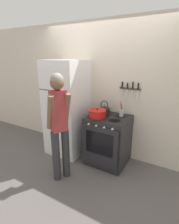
{
  "coord_description": "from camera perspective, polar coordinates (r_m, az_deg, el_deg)",
  "views": [
    {
      "loc": [
        1.48,
        -3.0,
        1.9
      ],
      "look_at": [
        -0.0,
        -0.47,
        0.97
      ],
      "focal_mm": 28.0,
      "sensor_mm": 36.0,
      "label": 1
    }
  ],
  "objects": [
    {
      "name": "utensil_jar",
      "position": [
        3.12,
        10.35,
        -0.06
      ],
      "size": [
        0.08,
        0.08,
        0.28
      ],
      "color": "#B7BABF",
      "rests_on": "stove_range"
    },
    {
      "name": "person",
      "position": [
        2.65,
        -9.86,
        -3.37
      ],
      "size": [
        0.38,
        0.42,
        1.69
      ],
      "rotation": [
        0.0,
        0.0,
        1.06
      ],
      "color": "#2D2D30",
      "rests_on": "ground_plane"
    },
    {
      "name": "stove_range",
      "position": [
        3.24,
        5.84,
        -9.01
      ],
      "size": [
        0.72,
        0.68,
        0.89
      ],
      "color": "#232326",
      "rests_on": "ground_plane"
    },
    {
      "name": "wall_back",
      "position": [
        3.42,
        4.35,
        7.01
      ],
      "size": [
        10.0,
        0.06,
        2.55
      ],
      "color": "beige",
      "rests_on": "ground_plane"
    },
    {
      "name": "ground_plane",
      "position": [
        3.84,
        3.7,
        -12.1
      ],
      "size": [
        14.0,
        14.0,
        0.0
      ],
      "primitive_type": "plane",
      "color": "#5B5654"
    },
    {
      "name": "refrigerator",
      "position": [
        3.49,
        -7.31,
        1.22
      ],
      "size": [
        0.71,
        0.74,
        1.85
      ],
      "color": "white",
      "rests_on": "ground_plane"
    },
    {
      "name": "tea_kettle",
      "position": [
        3.24,
        4.88,
        0.74
      ],
      "size": [
        0.25,
        0.2,
        0.25
      ],
      "color": "black",
      "rests_on": "stove_range"
    },
    {
      "name": "dutch_oven_pot",
      "position": [
        3.03,
        2.55,
        -0.5
      ],
      "size": [
        0.34,
        0.31,
        0.16
      ],
      "color": "red",
      "rests_on": "stove_range"
    },
    {
      "name": "wall_knife_strip",
      "position": [
        3.16,
        13.16,
        7.49
      ],
      "size": [
        0.38,
        0.03,
        0.36
      ],
      "color": "brown"
    }
  ]
}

